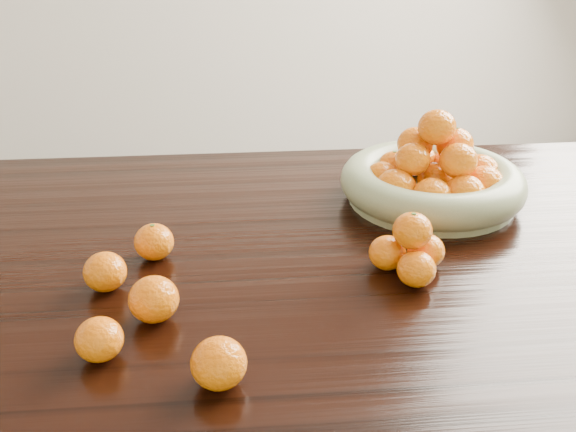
{
  "coord_description": "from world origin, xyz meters",
  "views": [
    {
      "loc": [
        -0.1,
        -0.94,
        1.28
      ],
      "look_at": [
        -0.02,
        -0.02,
        0.83
      ],
      "focal_mm": 40.0,
      "sensor_mm": 36.0,
      "label": 1
    }
  ],
  "objects": [
    {
      "name": "dining_table",
      "position": [
        0.0,
        0.0,
        0.66
      ],
      "size": [
        2.0,
        1.0,
        0.75
      ],
      "color": "black",
      "rests_on": "ground"
    },
    {
      "name": "fruit_bowl",
      "position": [
        0.29,
        0.19,
        0.8
      ],
      "size": [
        0.36,
        0.36,
        0.18
      ],
      "rotation": [
        0.0,
        0.0,
        -0.0
      ],
      "color": "gray",
      "rests_on": "dining_table"
    },
    {
      "name": "orange_pyramid",
      "position": [
        0.17,
        -0.08,
        0.79
      ],
      "size": [
        0.12,
        0.11,
        0.1
      ],
      "rotation": [
        0.0,
        0.0,
        0.01
      ],
      "color": "orange",
      "rests_on": "dining_table"
    },
    {
      "name": "loose_orange_0",
      "position": [
        -0.23,
        0.01,
        0.78
      ],
      "size": [
        0.07,
        0.07,
        0.06
      ],
      "primitive_type": "ellipsoid",
      "color": "orange",
      "rests_on": "dining_table"
    },
    {
      "name": "loose_orange_1",
      "position": [
        -0.22,
        -0.17,
        0.78
      ],
      "size": [
        0.07,
        0.07,
        0.07
      ],
      "primitive_type": "ellipsoid",
      "color": "orange",
      "rests_on": "dining_table"
    },
    {
      "name": "loose_orange_2",
      "position": [
        -0.12,
        -0.32,
        0.78
      ],
      "size": [
        0.07,
        0.07,
        0.06
      ],
      "primitive_type": "ellipsoid",
      "color": "orange",
      "rests_on": "dining_table"
    },
    {
      "name": "loose_orange_3",
      "position": [
        -0.3,
        -0.09,
        0.78
      ],
      "size": [
        0.06,
        0.06,
        0.06
      ],
      "primitive_type": "ellipsoid",
      "color": "orange",
      "rests_on": "dining_table"
    },
    {
      "name": "loose_orange_4",
      "position": [
        -0.28,
        -0.25,
        0.78
      ],
      "size": [
        0.06,
        0.06,
        0.06
      ],
      "primitive_type": "ellipsoid",
      "color": "orange",
      "rests_on": "dining_table"
    }
  ]
}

